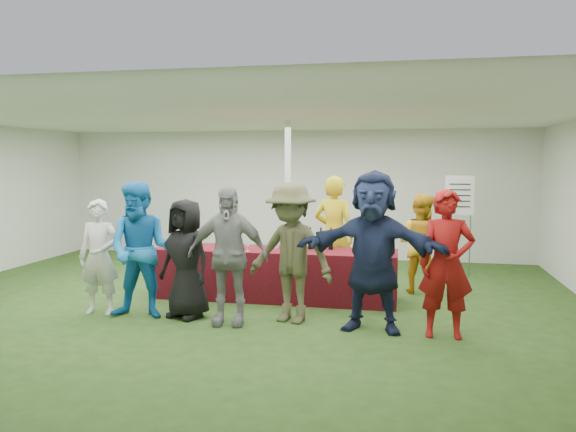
% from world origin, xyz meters
% --- Properties ---
extents(ground, '(60.00, 60.00, 0.00)m').
position_xyz_m(ground, '(0.00, 0.00, 0.00)').
color(ground, '#284719').
rests_on(ground, ground).
extents(tent, '(10.00, 10.00, 10.00)m').
position_xyz_m(tent, '(0.50, 1.20, 1.35)').
color(tent, white).
rests_on(tent, ground).
extents(serving_table, '(3.60, 0.80, 0.75)m').
position_xyz_m(serving_table, '(0.49, 0.30, 0.38)').
color(serving_table, maroon).
rests_on(serving_table, ground).
extents(wine_bottles, '(0.59, 0.15, 0.32)m').
position_xyz_m(wine_bottles, '(1.03, 0.43, 0.87)').
color(wine_bottles, black).
rests_on(wine_bottles, serving_table).
extents(wine_glasses, '(2.80, 0.16, 0.16)m').
position_xyz_m(wine_glasses, '(-0.02, 0.04, 0.86)').
color(wine_glasses, silver).
rests_on(wine_glasses, serving_table).
extents(water_bottle, '(0.07, 0.07, 0.23)m').
position_xyz_m(water_bottle, '(0.50, 0.38, 0.85)').
color(water_bottle, silver).
rests_on(water_bottle, serving_table).
extents(bar_towel, '(0.25, 0.18, 0.03)m').
position_xyz_m(bar_towel, '(2.03, 0.35, 0.77)').
color(bar_towel, white).
rests_on(bar_towel, serving_table).
extents(dump_bucket, '(0.22, 0.22, 0.18)m').
position_xyz_m(dump_bucket, '(2.12, 0.08, 0.84)').
color(dump_bucket, slate).
rests_on(dump_bucket, serving_table).
extents(wine_list_sign, '(0.50, 0.03, 1.80)m').
position_xyz_m(wine_list_sign, '(3.33, 2.59, 1.32)').
color(wine_list_sign, slate).
rests_on(wine_list_sign, ground).
extents(staff_pourer, '(0.76, 0.60, 1.83)m').
position_xyz_m(staff_pourer, '(1.30, 0.91, 0.92)').
color(staff_pourer, gold).
rests_on(staff_pourer, ground).
extents(staff_back, '(0.93, 0.84, 1.56)m').
position_xyz_m(staff_back, '(2.62, 1.13, 0.78)').
color(staff_back, gold).
rests_on(staff_back, ground).
extents(customer_0, '(0.59, 0.41, 1.55)m').
position_xyz_m(customer_0, '(-1.63, -0.98, 0.77)').
color(customer_0, silver).
rests_on(customer_0, ground).
extents(customer_1, '(0.92, 0.75, 1.79)m').
position_xyz_m(customer_1, '(-1.00, -1.04, 0.90)').
color(customer_1, '#1771BA').
rests_on(customer_1, ground).
extents(customer_2, '(0.89, 0.74, 1.57)m').
position_xyz_m(customer_2, '(-0.43, -0.91, 0.78)').
color(customer_2, black).
rests_on(customer_2, ground).
extents(customer_3, '(1.05, 0.49, 1.75)m').
position_xyz_m(customer_3, '(0.20, -1.09, 0.88)').
color(customer_3, gray).
rests_on(customer_3, ground).
extents(customer_4, '(1.30, 0.96, 1.79)m').
position_xyz_m(customer_4, '(0.96, -0.84, 0.89)').
color(customer_4, '#48482B').
rests_on(customer_4, ground).
extents(customer_5, '(1.86, 0.76, 1.95)m').
position_xyz_m(customer_5, '(2.00, -0.99, 0.98)').
color(customer_5, '#18213E').
rests_on(customer_5, ground).
extents(customer_6, '(0.64, 0.43, 1.73)m').
position_xyz_m(customer_6, '(2.86, -1.09, 0.87)').
color(customer_6, maroon).
rests_on(customer_6, ground).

